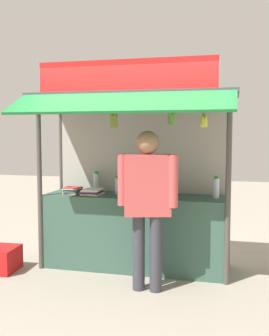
% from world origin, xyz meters
% --- Properties ---
extents(ground_plane, '(20.00, 20.00, 0.00)m').
position_xyz_m(ground_plane, '(0.00, 0.00, 0.00)').
color(ground_plane, '#9E9384').
extents(stall_counter, '(2.32, 0.60, 0.94)m').
position_xyz_m(stall_counter, '(0.00, 0.00, 0.47)').
color(stall_counter, '#385B4C').
rests_on(stall_counter, ground).
extents(stall_structure, '(2.52, 1.41, 2.56)m').
position_xyz_m(stall_structure, '(0.00, 0.06, 1.53)').
color(stall_structure, '#4C4742').
rests_on(stall_structure, ground).
extents(water_bottle_center, '(0.08, 0.08, 0.28)m').
position_xyz_m(water_bottle_center, '(-0.59, 0.23, 1.07)').
color(water_bottle_center, silver).
rests_on(water_bottle_center, stall_counter).
extents(water_bottle_far_left, '(0.08, 0.08, 0.27)m').
position_xyz_m(water_bottle_far_left, '(1.01, 0.04, 1.07)').
color(water_bottle_far_left, silver).
rests_on(water_bottle_far_left, stall_counter).
extents(water_bottle_left, '(0.07, 0.07, 0.23)m').
position_xyz_m(water_bottle_left, '(-0.25, 0.08, 1.05)').
color(water_bottle_left, silver).
rests_on(water_bottle_left, stall_counter).
extents(magazine_stack_mid_left, '(0.24, 0.26, 0.07)m').
position_xyz_m(magazine_stack_mid_left, '(0.03, -0.18, 0.98)').
color(magazine_stack_mid_left, orange).
rests_on(magazine_stack_mid_left, stall_counter).
extents(magazine_stack_rear_center, '(0.27, 0.31, 0.07)m').
position_xyz_m(magazine_stack_rear_center, '(-0.55, -0.06, 0.98)').
color(magazine_stack_rear_center, white).
rests_on(magazine_stack_rear_center, stall_counter).
extents(magazine_stack_far_right, '(0.23, 0.25, 0.08)m').
position_xyz_m(magazine_stack_far_right, '(-0.82, -0.03, 0.98)').
color(magazine_stack_far_right, orange).
rests_on(magazine_stack_far_right, stall_counter).
extents(banana_bunch_inner_left, '(0.12, 0.12, 0.30)m').
position_xyz_m(banana_bunch_inner_left, '(-0.15, -0.40, 1.88)').
color(banana_bunch_inner_left, '#332D23').
extents(banana_bunch_inner_right, '(0.10, 0.10, 0.30)m').
position_xyz_m(banana_bunch_inner_right, '(0.89, -0.40, 1.86)').
color(banana_bunch_inner_right, '#332D23').
extents(banana_bunch_leftmost, '(0.11, 0.11, 0.27)m').
position_xyz_m(banana_bunch_leftmost, '(0.53, -0.40, 1.90)').
color(banana_bunch_leftmost, '#332D23').
extents(vendor_person, '(0.67, 0.34, 1.76)m').
position_xyz_m(vendor_person, '(0.32, -0.70, 1.06)').
color(vendor_person, '#383842').
rests_on(vendor_person, ground).
extents(plastic_crate, '(0.45, 0.45, 0.30)m').
position_xyz_m(plastic_crate, '(-1.62, -0.52, 0.15)').
color(plastic_crate, red).
rests_on(plastic_crate, ground).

